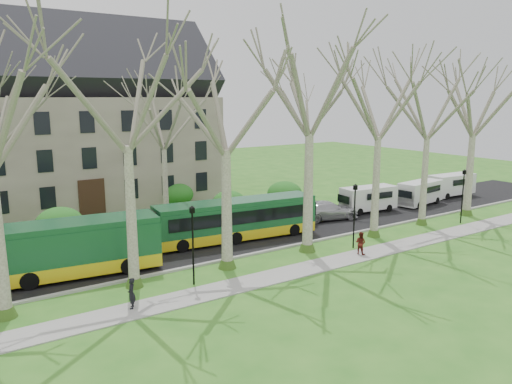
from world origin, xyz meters
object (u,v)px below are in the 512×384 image
(van_a, at_px, (368,199))
(van_c, at_px, (451,185))
(pedestrian_a, at_px, (132,293))
(bus_lead, at_px, (39,252))
(van_b, at_px, (420,193))
(sedan, at_px, (327,210))
(bus_follow, at_px, (237,219))
(pedestrian_b, at_px, (360,243))

(van_a, distance_m, van_c, 12.07)
(van_a, relative_size, pedestrian_a, 3.39)
(bus_lead, distance_m, van_b, 33.62)
(bus_lead, height_order, sedan, bus_lead)
(bus_follow, bearing_deg, sedan, 11.05)
(van_b, relative_size, pedestrian_b, 3.44)
(sedan, xyz_separation_m, pedestrian_a, (-19.68, -8.04, -0.02))
(van_b, relative_size, van_c, 0.98)
(pedestrian_b, bearing_deg, pedestrian_a, 72.25)
(sedan, relative_size, van_c, 1.02)
(van_a, xyz_separation_m, van_b, (6.16, -0.67, -0.01))
(bus_follow, distance_m, van_a, 14.21)
(van_a, bearing_deg, bus_follow, -170.27)
(pedestrian_b, bearing_deg, bus_lead, 52.87)
(pedestrian_a, bearing_deg, bus_lead, -132.91)
(bus_lead, distance_m, sedan, 22.62)
(van_a, bearing_deg, van_b, -0.11)
(bus_follow, distance_m, pedestrian_a, 12.70)
(bus_lead, bearing_deg, van_a, 10.20)
(bus_follow, xyz_separation_m, van_c, (26.25, 1.03, -0.34))
(bus_lead, bearing_deg, van_b, 8.39)
(van_c, bearing_deg, pedestrian_b, -155.22)
(sedan, height_order, pedestrian_a, sedan)
(bus_follow, bearing_deg, van_b, 6.83)
(bus_lead, relative_size, bus_follow, 1.11)
(sedan, distance_m, pedestrian_b, 9.28)
(sedan, distance_m, van_a, 4.91)
(bus_lead, distance_m, pedestrian_a, 7.07)
(sedan, height_order, van_b, van_b)
(bus_follow, height_order, van_c, bus_follow)
(van_b, bearing_deg, van_c, -0.03)
(pedestrian_b, bearing_deg, van_c, -85.98)
(bus_lead, relative_size, van_a, 2.55)
(bus_lead, relative_size, pedestrian_a, 8.65)
(bus_lead, distance_m, pedestrian_b, 19.25)
(van_b, xyz_separation_m, van_c, (5.91, 0.81, 0.02))
(bus_lead, height_order, bus_follow, bus_lead)
(van_a, xyz_separation_m, pedestrian_a, (-24.57, -8.14, -0.36))
(pedestrian_a, bearing_deg, pedestrian_b, 112.58)
(pedestrian_b, bearing_deg, sedan, -46.03)
(bus_lead, bearing_deg, van_c, 9.29)
(sedan, relative_size, van_a, 1.04)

